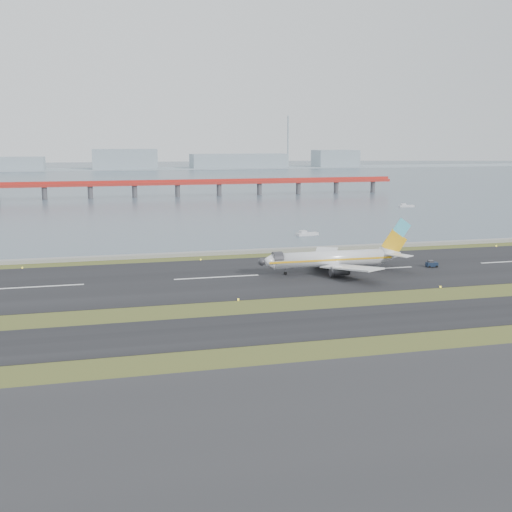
% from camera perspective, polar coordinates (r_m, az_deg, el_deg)
% --- Properties ---
extents(ground, '(1000.00, 1000.00, 0.00)m').
position_cam_1_polar(ground, '(121.26, -0.80, -4.84)').
color(ground, '#384D1B').
rests_on(ground, ground).
extents(apron_strip, '(1000.00, 50.00, 0.10)m').
position_cam_1_polar(apron_strip, '(72.16, 9.95, -15.81)').
color(apron_strip, '#2B2B2D').
rests_on(apron_strip, ground).
extents(taxiway_strip, '(1000.00, 18.00, 0.10)m').
position_cam_1_polar(taxiway_strip, '(110.06, 0.68, -6.39)').
color(taxiway_strip, black).
rests_on(taxiway_strip, ground).
extents(runway_strip, '(1000.00, 45.00, 0.10)m').
position_cam_1_polar(runway_strip, '(149.77, -3.51, -1.92)').
color(runway_strip, black).
rests_on(runway_strip, ground).
extents(seawall, '(1000.00, 2.50, 1.00)m').
position_cam_1_polar(seawall, '(178.69, -5.34, 0.19)').
color(seawall, gray).
rests_on(seawall, ground).
extents(bay_water, '(1400.00, 800.00, 1.30)m').
position_cam_1_polar(bay_water, '(575.33, -11.74, 6.89)').
color(bay_water, '#42515F').
rests_on(bay_water, ground).
extents(red_pier, '(260.00, 5.00, 10.20)m').
position_cam_1_polar(red_pier, '(367.70, -7.00, 6.39)').
color(red_pier, red).
rests_on(red_pier, ground).
extents(far_shoreline, '(1400.00, 80.00, 60.50)m').
position_cam_1_polar(far_shoreline, '(735.40, -11.31, 8.07)').
color(far_shoreline, '#8F9FA9').
rests_on(far_shoreline, ground).
extents(airliner, '(38.52, 32.89, 12.80)m').
position_cam_1_polar(airliner, '(155.76, 7.03, -0.22)').
color(airliner, white).
rests_on(airliner, ground).
extents(pushback_tug, '(2.90, 1.83, 1.79)m').
position_cam_1_polar(pushback_tug, '(167.30, 15.34, -0.69)').
color(pushback_tug, '#121F33').
rests_on(pushback_tug, ground).
extents(workboat_near, '(7.80, 3.67, 1.82)m').
position_cam_1_polar(workboat_near, '(216.14, 4.52, 1.97)').
color(workboat_near, silver).
rests_on(workboat_near, ground).
extents(workboat_far, '(7.39, 2.93, 1.75)m').
position_cam_1_polar(workboat_far, '(316.66, 13.20, 4.36)').
color(workboat_far, silver).
rests_on(workboat_far, ground).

